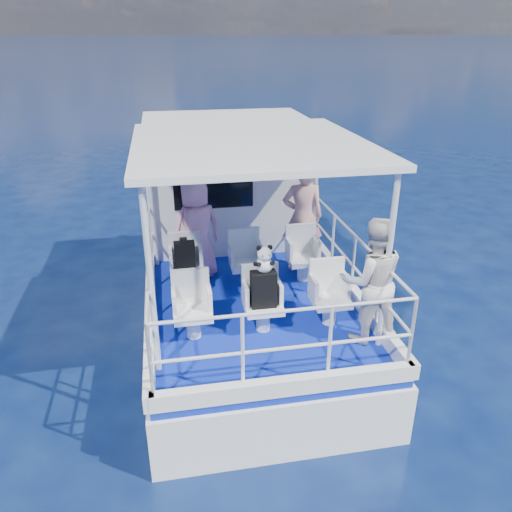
{
  "coord_description": "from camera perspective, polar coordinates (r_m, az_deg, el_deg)",
  "views": [
    {
      "loc": [
        -1.12,
        -6.56,
        4.45
      ],
      "look_at": [
        0.04,
        -0.4,
        1.64
      ],
      "focal_mm": 35.0,
      "sensor_mm": 36.0,
      "label": 1
    }
  ],
  "objects": [
    {
      "name": "seat_stbd_fwd",
      "position": [
        7.82,
        5.4,
        -1.43
      ],
      "size": [
        0.48,
        0.46,
        0.38
      ],
      "primitive_type": "cube",
      "color": "white",
      "rests_on": "deck"
    },
    {
      "name": "seat_stbd_aft",
      "position": [
        6.72,
        8.39,
        -6.14
      ],
      "size": [
        0.48,
        0.46,
        0.38
      ],
      "primitive_type": "cube",
      "color": "white",
      "rests_on": "deck"
    },
    {
      "name": "canopy_posts",
      "position": [
        6.86,
        -0.55,
        3.22
      ],
      "size": [
        2.77,
        2.97,
        2.2
      ],
      "color": "white",
      "rests_on": "deck"
    },
    {
      "name": "canopy",
      "position": [
        6.59,
        -0.67,
        12.67
      ],
      "size": [
        3.0,
        3.2,
        0.08
      ],
      "primitive_type": "cube",
      "color": "white",
      "rests_on": "cabin"
    },
    {
      "name": "passenger_port_fwd",
      "position": [
        7.69,
        -6.83,
        3.06
      ],
      "size": [
        0.71,
        0.61,
        1.61
      ],
      "primitive_type": "imported",
      "rotation": [
        0.0,
        0.0,
        3.48
      ],
      "color": "pink",
      "rests_on": "deck"
    },
    {
      "name": "compact_camera",
      "position": [
        7.31,
        -8.32,
        1.84
      ],
      "size": [
        0.11,
        0.07,
        0.07
      ],
      "primitive_type": "cube",
      "color": "black",
      "rests_on": "backpack_port"
    },
    {
      "name": "backpack_center",
      "position": [
        6.26,
        0.85,
        -3.81
      ],
      "size": [
        0.32,
        0.18,
        0.48
      ],
      "primitive_type": "cube",
      "color": "black",
      "rests_on": "seat_center_aft"
    },
    {
      "name": "cabin",
      "position": [
        9.26,
        -3.36,
        8.77
      ],
      "size": [
        2.85,
        2.0,
        2.2
      ],
      "primitive_type": "cube",
      "color": "white",
      "rests_on": "deck"
    },
    {
      "name": "seat_port_aft",
      "position": [
        6.42,
        -7.17,
        -7.66
      ],
      "size": [
        0.48,
        0.46,
        0.38
      ],
      "primitive_type": "cube",
      "color": "white",
      "rests_on": "deck"
    },
    {
      "name": "backpack_port",
      "position": [
        7.38,
        -8.15,
        0.13
      ],
      "size": [
        0.3,
        0.17,
        0.4
      ],
      "primitive_type": "cube",
      "color": "black",
      "rests_on": "seat_port_fwd"
    },
    {
      "name": "railings",
      "position": [
        6.81,
        -0.05,
        -2.46
      ],
      "size": [
        2.84,
        3.59,
        1.0
      ],
      "primitive_type": null,
      "color": "white",
      "rests_on": "deck"
    },
    {
      "name": "passenger_stbd_aft",
      "position": [
        6.2,
        13.07,
        -2.77
      ],
      "size": [
        0.85,
        0.7,
        1.62
      ],
      "primitive_type": "imported",
      "rotation": [
        0.0,
        0.0,
        3.03
      ],
      "color": "silver",
      "rests_on": "deck"
    },
    {
      "name": "passenger_stbd_fwd",
      "position": [
        7.92,
        5.33,
        4.42
      ],
      "size": [
        0.69,
        0.5,
        1.78
      ],
      "primitive_type": "imported",
      "rotation": [
        0.0,
        0.0,
        3.02
      ],
      "color": "#EAA397",
      "rests_on": "deck"
    },
    {
      "name": "deck",
      "position": [
        8.45,
        -2.01,
        -1.09
      ],
      "size": [
        2.9,
        6.9,
        0.1
      ],
      "primitive_type": "cube",
      "color": "#0B1F9F",
      "rests_on": "hull"
    },
    {
      "name": "ground",
      "position": [
        8.01,
        -0.81,
        -9.62
      ],
      "size": [
        2000.0,
        2000.0,
        0.0
      ],
      "primitive_type": "plane",
      "color": "#08153F",
      "rests_on": "ground"
    },
    {
      "name": "seat_port_fwd",
      "position": [
        7.55,
        -7.87,
        -2.52
      ],
      "size": [
        0.48,
        0.46,
        0.38
      ],
      "primitive_type": "cube",
      "color": "white",
      "rests_on": "deck"
    },
    {
      "name": "seat_center_fwd",
      "position": [
        7.63,
        -1.12,
        -1.98
      ],
      "size": [
        0.48,
        0.46,
        0.38
      ],
      "primitive_type": "cube",
      "color": "white",
      "rests_on": "deck"
    },
    {
      "name": "seat_center_aft",
      "position": [
        6.51,
        0.81,
        -6.94
      ],
      "size": [
        0.48,
        0.46,
        0.38
      ],
      "primitive_type": "cube",
      "color": "white",
      "rests_on": "deck"
    },
    {
      "name": "hull",
      "position": [
        8.84,
        -1.93,
        -6.07
      ],
      "size": [
        3.0,
        7.0,
        1.6
      ],
      "primitive_type": "cube",
      "color": "white",
      "rests_on": "ground"
    },
    {
      "name": "panda",
      "position": [
        6.08,
        0.96,
        -0.33
      ],
      "size": [
        0.23,
        0.19,
        0.35
      ],
      "primitive_type": null,
      "color": "white",
      "rests_on": "backpack_center"
    }
  ]
}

